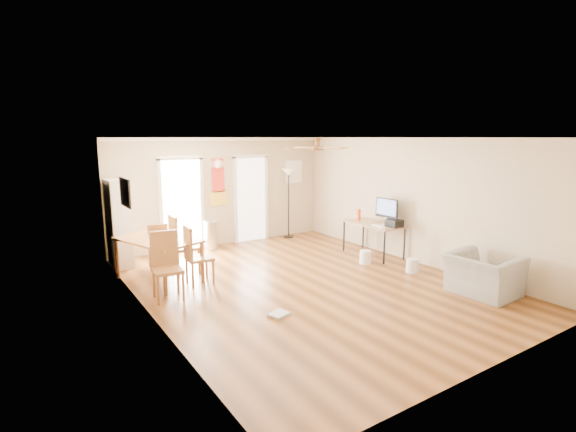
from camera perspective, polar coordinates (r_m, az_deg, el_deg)
floor at (r=7.85m, az=2.42°, el=-8.96°), size 7.00×7.00×0.00m
ceiling at (r=7.40m, az=2.58°, el=10.39°), size 5.50×7.00×0.00m
wall_back at (r=10.53m, az=-8.67°, el=3.20°), size 5.50×0.04×2.60m
wall_front at (r=5.16m, az=25.83°, el=-5.28°), size 5.50×0.04×2.60m
wall_left at (r=6.35m, az=-18.14°, el=-1.95°), size 0.04×7.00×2.60m
wall_right at (r=9.37m, az=16.32°, el=2.01°), size 0.04×7.00×2.60m
crown_molding at (r=7.40m, az=2.58°, el=10.08°), size 5.50×7.00×0.08m
kitchen_doorway at (r=10.16m, az=-13.98°, el=1.33°), size 0.90×0.10×2.10m
bathroom_doorway at (r=10.88m, az=-5.00°, el=2.18°), size 0.80×0.10×2.10m
wall_decal at (r=10.43m, az=-9.28°, el=4.50°), size 0.46×0.03×1.10m
ac_grille at (r=11.46m, az=0.75°, el=5.91°), size 0.50×0.04×0.60m
framed_poster at (r=7.64m, az=-20.89°, el=2.95°), size 0.04×0.66×0.48m
ceiling_fan at (r=7.16m, az=3.98°, el=9.01°), size 1.24×1.24×0.20m
bookshelf at (r=9.36m, az=-21.68°, el=-0.88°), size 0.45×0.84×1.78m
dining_table at (r=8.27m, az=-16.79°, el=-5.55°), size 1.40×1.78×0.78m
dining_chair_right_a at (r=8.52m, az=-13.58°, el=-3.69°), size 0.49×0.49×1.14m
dining_chair_right_b at (r=7.85m, az=-11.72°, el=-5.12°), size 0.46×0.46×1.06m
dining_chair_near at (r=7.22m, az=-15.74°, el=-6.53°), size 0.50×0.50×1.09m
dining_chair_far at (r=8.98m, az=-16.95°, el=-3.82°), size 0.45×0.45×0.93m
trash_can at (r=10.24m, az=-10.23°, el=-2.51°), size 0.37×0.37×0.68m
torchiere_lamp at (r=11.18m, az=0.08°, el=1.68°), size 0.40×0.40×1.81m
computer_desk at (r=9.76m, az=11.25°, el=-3.04°), size 0.68×1.36×0.73m
imac at (r=9.52m, az=12.98°, el=0.57°), size 0.17×0.63×0.58m
keyboard at (r=9.34m, az=12.00°, el=-1.33°), size 0.20×0.41×0.01m
printer at (r=9.37m, az=13.97°, el=-0.93°), size 0.28×0.33×0.16m
orange_bottle at (r=9.91m, az=9.40°, el=0.16°), size 0.10×0.10×0.26m
wastebasket_a at (r=9.14m, az=10.27°, el=-5.40°), size 0.27×0.27×0.27m
wastebasket_b at (r=8.76m, az=16.21°, el=-6.36°), size 0.26×0.26×0.27m
floor_cloth at (r=6.51m, az=-1.21°, el=-12.95°), size 0.34×0.30×0.04m
armchair at (r=7.91m, az=24.51°, el=-7.15°), size 0.96×1.09×0.69m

